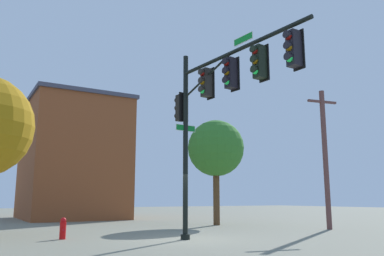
% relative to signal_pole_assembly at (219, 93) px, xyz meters
% --- Properties ---
extents(ground_plane, '(120.00, 120.00, 0.00)m').
position_rel_signal_pole_assembly_xyz_m(ground_plane, '(-2.16, -0.17, -5.36)').
color(ground_plane, gray).
extents(signal_pole_assembly, '(7.05, 1.19, 7.41)m').
position_rel_signal_pole_assembly_xyz_m(signal_pole_assembly, '(0.00, 0.00, 0.00)').
color(signal_pole_assembly, black).
rests_on(signal_pole_assembly, ground_plane).
extents(utility_pole, '(0.46, 1.79, 7.34)m').
position_rel_signal_pole_assembly_xyz_m(utility_pole, '(-2.90, 8.75, -1.54)').
color(utility_pole, brown).
rests_on(utility_pole, ground_plane).
extents(fire_hydrant, '(0.33, 0.24, 0.83)m').
position_rel_signal_pole_assembly_xyz_m(fire_hydrant, '(-4.66, -4.23, -4.95)').
color(fire_hydrant, red).
rests_on(fire_hydrant, ground_plane).
extents(tree_mid, '(3.46, 3.46, 6.36)m').
position_rel_signal_pole_assembly_xyz_m(tree_mid, '(-8.59, 5.59, -0.76)').
color(tree_mid, '#543820').
rests_on(tree_mid, ground_plane).
extents(brick_building, '(9.70, 7.49, 9.54)m').
position_rel_signal_pole_assembly_xyz_m(brick_building, '(-21.19, -0.07, -0.58)').
color(brick_building, brown).
rests_on(brick_building, ground_plane).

